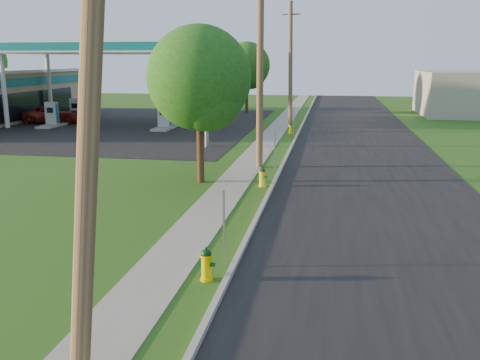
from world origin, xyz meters
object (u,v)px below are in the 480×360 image
utility_pole_near (90,82)px  price_pylon (206,53)px  hydrant_near (206,264)px  tree_verge (201,82)px  fuel_pump_sw (76,112)px  utility_pole_far (291,63)px  car_red (56,114)px  fuel_pump_nw (52,117)px  fuel_pump_se (179,114)px  hydrant_far (290,128)px  tree_lot (248,67)px  hydrant_mid (262,177)px  utility_pole_mid (260,63)px  fuel_pump_ne (164,120)px

utility_pole_near → price_pylon: (-3.90, 23.50, 0.63)m
utility_pole_near → hydrant_near: 6.21m
utility_pole_near → tree_verge: (-1.92, 14.33, -0.61)m
fuel_pump_sw → tree_verge: tree_verge is taller
fuel_pump_sw → hydrant_near: bearing=-58.9°
utility_pole_far → car_red: size_ratio=1.86×
price_pylon → car_red: price_pylon is taller
utility_pole_near → fuel_pump_nw: size_ratio=2.96×
fuel_pump_se → tree_verge: (6.98, -20.67, 3.47)m
tree_verge → hydrant_far: tree_verge is taller
tree_lot → hydrant_far: 15.55m
fuel_pump_se → tree_lot: bearing=65.5°
fuel_pump_nw → car_red: bearing=112.4°
tree_verge → tree_lot: size_ratio=0.97×
hydrant_mid → fuel_pump_nw: bearing=137.5°
utility_pole_mid → utility_pole_near: bearing=-90.0°
fuel_pump_sw → fuel_pump_se: (9.00, 0.00, 0.00)m
hydrant_mid → fuel_pump_ne: bearing=119.4°
utility_pole_mid → tree_lot: 26.60m
utility_pole_near → utility_pole_mid: (-0.00, 18.00, 0.15)m
utility_pole_far → fuel_pump_se: (-8.90, -1.00, -4.08)m
fuel_pump_nw → fuel_pump_sw: (0.00, 4.00, 0.00)m
utility_pole_mid → hydrant_near: bearing=-87.5°
fuel_pump_ne → hydrant_far: bearing=-5.5°
utility_pole_near → hydrant_far: 30.41m
car_red → fuel_pump_ne: bearing=-110.0°
utility_pole_mid → hydrant_far: (0.55, 12.08, -4.56)m
utility_pole_near → fuel_pump_ne: (-8.90, 31.00, -4.08)m
utility_pole_near → tree_lot: bearing=96.1°
fuel_pump_se → price_pylon: 13.40m
fuel_pump_nw → fuel_pump_ne: (9.00, 0.00, 0.00)m
utility_pole_far → fuel_pump_sw: 18.39m
utility_pole_far → fuel_pump_ne: 10.99m
utility_pole_near → tree_verge: size_ratio=1.45×
utility_pole_mid → utility_pole_far: bearing=90.0°
fuel_pump_ne → hydrant_near: size_ratio=3.89×
fuel_pump_nw → hydrant_far: (18.45, -0.92, -0.33)m
utility_pole_near → hydrant_near: bearing=82.2°
price_pylon → hydrant_far: 9.41m
hydrant_near → hydrant_far: size_ratio=1.03×
utility_pole_near → fuel_pump_sw: size_ratio=2.96×
tree_lot → hydrant_far: bearing=-69.5°
utility_pole_near → hydrant_near: utility_pole_near is taller
fuel_pump_ne → hydrant_mid: bearing=-60.6°
price_pylon → fuel_pump_nw: bearing=151.8°
fuel_pump_nw → car_red: 2.41m
fuel_pump_ne → hydrant_far: (9.45, -0.92, -0.33)m
fuel_pump_nw → car_red: fuel_pump_nw is taller
fuel_pump_sw → utility_pole_far: bearing=3.2°
tree_verge → car_red: 25.59m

